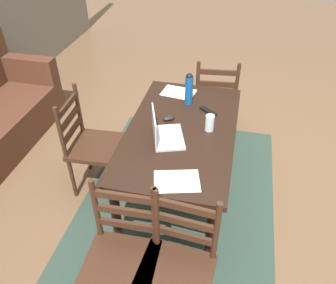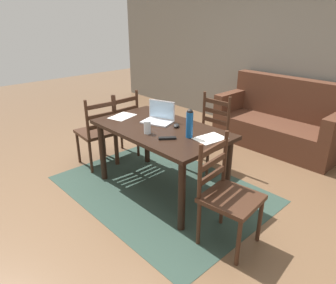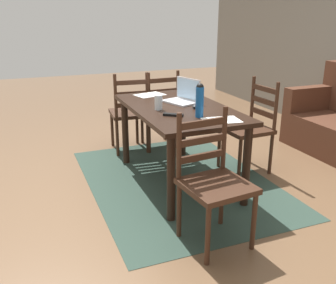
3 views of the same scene
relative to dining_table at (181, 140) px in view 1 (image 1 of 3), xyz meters
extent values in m
plane|color=brown|center=(0.00, 0.00, -0.65)|extent=(14.00, 14.00, 0.00)
cube|color=#2D4238|center=(0.00, 0.00, -0.65)|extent=(2.31, 1.69, 0.01)
cube|color=black|center=(0.00, 0.00, 0.08)|extent=(1.47, 0.84, 0.04)
cylinder|color=black|center=(-0.66, -0.34, -0.30)|extent=(0.07, 0.07, 0.72)
cylinder|color=black|center=(0.66, -0.34, -0.30)|extent=(0.07, 0.07, 0.72)
cylinder|color=black|center=(-0.66, 0.34, -0.30)|extent=(0.07, 0.07, 0.72)
cylinder|color=black|center=(0.66, 0.34, -0.30)|extent=(0.07, 0.07, 0.72)
cube|color=#3D2316|center=(0.00, 0.75, -0.20)|extent=(0.46, 0.46, 0.04)
cylinder|color=#3D2316|center=(0.20, 0.57, -0.44)|extent=(0.04, 0.04, 0.43)
cylinder|color=#3D2316|center=(-0.18, 0.55, -0.44)|extent=(0.04, 0.04, 0.43)
cylinder|color=#3D2316|center=(0.18, 0.95, -0.44)|extent=(0.04, 0.04, 0.43)
cylinder|color=#3D2316|center=(-0.20, 0.93, -0.44)|extent=(0.04, 0.04, 0.43)
cylinder|color=#3D2316|center=(0.18, 0.96, 0.05)|extent=(0.04, 0.04, 0.50)
cylinder|color=#3D2316|center=(-0.20, 0.94, 0.05)|extent=(0.04, 0.04, 0.50)
cube|color=#3D2316|center=(-0.01, 0.95, -0.05)|extent=(0.36, 0.04, 0.05)
cube|color=#3D2316|center=(-0.01, 0.95, 0.07)|extent=(0.36, 0.04, 0.05)
cube|color=#3D2316|center=(-0.01, 0.95, 0.20)|extent=(0.36, 0.04, 0.05)
cube|color=#3D2316|center=(-1.07, -0.17, -0.20)|extent=(0.48, 0.48, 0.04)
cylinder|color=#3D2316|center=(-0.89, -0.37, -0.44)|extent=(0.04, 0.04, 0.43)
cylinder|color=#3D2316|center=(-0.86, 0.00, -0.44)|extent=(0.04, 0.04, 0.43)
cylinder|color=#3D2316|center=(-0.88, -0.38, 0.05)|extent=(0.04, 0.04, 0.50)
cylinder|color=#3D2316|center=(-0.85, 0.00, 0.05)|extent=(0.04, 0.04, 0.50)
cube|color=#3D2316|center=(-0.87, -0.19, -0.05)|extent=(0.06, 0.36, 0.05)
cube|color=#3D2316|center=(-0.87, -0.19, 0.07)|extent=(0.06, 0.36, 0.05)
cube|color=#3D2316|center=(-0.87, -0.19, 0.20)|extent=(0.06, 0.36, 0.05)
cube|color=#3D2316|center=(-1.07, 0.17, -0.20)|extent=(0.45, 0.45, 0.04)
cylinder|color=#3D2316|center=(-0.87, -0.02, -0.44)|extent=(0.04, 0.04, 0.43)
cylinder|color=#3D2316|center=(-0.88, 0.36, -0.44)|extent=(0.04, 0.04, 0.43)
cylinder|color=#3D2316|center=(-0.86, -0.02, 0.05)|extent=(0.04, 0.04, 0.50)
cylinder|color=#3D2316|center=(-0.87, 0.36, 0.05)|extent=(0.04, 0.04, 0.50)
cube|color=#3D2316|center=(-0.87, 0.17, -0.05)|extent=(0.03, 0.36, 0.05)
cube|color=#3D2316|center=(-0.87, 0.17, 0.07)|extent=(0.03, 0.36, 0.05)
cube|color=#3D2316|center=(-0.87, 0.17, 0.20)|extent=(0.03, 0.36, 0.05)
cube|color=#3D2316|center=(1.07, -0.17, -0.20)|extent=(0.48, 0.48, 0.04)
cylinder|color=#3D2316|center=(1.24, 0.04, -0.44)|extent=(0.04, 0.04, 0.43)
cylinder|color=#3D2316|center=(1.28, -0.34, -0.44)|extent=(0.04, 0.04, 0.43)
cylinder|color=#3D2316|center=(0.86, 0.00, -0.44)|extent=(0.04, 0.04, 0.43)
cylinder|color=#3D2316|center=(0.90, -0.38, -0.44)|extent=(0.04, 0.04, 0.43)
cylinder|color=#3D2316|center=(0.85, 0.00, 0.05)|extent=(0.04, 0.04, 0.50)
cylinder|color=#3D2316|center=(0.89, -0.38, 0.05)|extent=(0.04, 0.04, 0.50)
cube|color=#3D2316|center=(0.87, -0.19, -0.05)|extent=(0.06, 0.36, 0.05)
cube|color=#3D2316|center=(0.87, -0.19, 0.07)|extent=(0.06, 0.36, 0.05)
cube|color=#3D2316|center=(0.87, -0.19, 0.20)|extent=(0.06, 0.36, 0.05)
cube|color=#512D1E|center=(1.08, 2.10, -0.10)|extent=(0.16, 0.80, 0.30)
cube|color=silver|center=(-0.14, 0.07, 0.11)|extent=(0.37, 0.31, 0.02)
cube|color=silver|center=(-0.17, 0.17, 0.22)|extent=(0.31, 0.11, 0.21)
cube|color=#A5CCEA|center=(-0.17, 0.17, 0.22)|extent=(0.28, 0.10, 0.19)
cylinder|color=#145199|center=(0.40, 0.01, 0.23)|extent=(0.07, 0.07, 0.25)
sphere|color=black|center=(0.40, 0.01, 0.36)|extent=(0.06, 0.06, 0.06)
cylinder|color=silver|center=(0.04, -0.21, 0.17)|extent=(0.07, 0.07, 0.13)
ellipsoid|color=black|center=(0.11, 0.13, 0.12)|extent=(0.11, 0.12, 0.03)
cube|color=black|center=(0.29, -0.17, 0.11)|extent=(0.14, 0.16, 0.02)
cube|color=white|center=(0.56, 0.14, 0.11)|extent=(0.25, 0.32, 0.00)
cube|color=white|center=(-0.58, -0.08, 0.11)|extent=(0.28, 0.34, 0.00)
camera|label=1|loc=(-2.13, -0.37, 1.65)|focal=36.22mm
camera|label=2|loc=(2.29, -2.05, 1.23)|focal=32.96mm
camera|label=3|loc=(3.16, -1.37, 0.95)|focal=40.76mm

